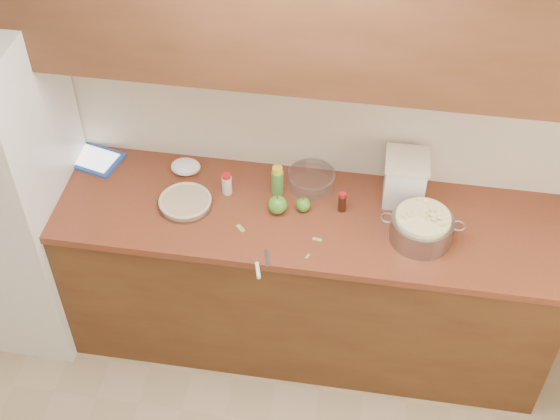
% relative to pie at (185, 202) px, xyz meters
% --- Properties ---
extents(counter_run, '(2.64, 0.68, 0.92)m').
position_rel_pie_xyz_m(counter_run, '(0.48, 0.03, -0.48)').
color(counter_run, '#563518').
rests_on(counter_run, ground).
extents(pie, '(0.26, 0.26, 0.04)m').
position_rel_pie_xyz_m(pie, '(0.00, 0.00, 0.00)').
color(pie, silver).
rests_on(pie, counter_run).
extents(colander, '(0.38, 0.28, 0.14)m').
position_rel_pie_xyz_m(colander, '(1.10, -0.04, 0.05)').
color(colander, gray).
rests_on(colander, counter_run).
extents(flour_canister, '(0.21, 0.21, 0.25)m').
position_rel_pie_xyz_m(flour_canister, '(1.01, 0.21, 0.10)').
color(flour_canister, white).
rests_on(flour_canister, counter_run).
extents(tablet, '(0.29, 0.25, 0.02)m').
position_rel_pie_xyz_m(tablet, '(-0.53, 0.24, -0.01)').
color(tablet, '#2148A2').
rests_on(tablet, counter_run).
extents(paring_knife, '(0.07, 0.18, 0.02)m').
position_rel_pie_xyz_m(paring_knife, '(0.41, -0.34, -0.01)').
color(paring_knife, gray).
rests_on(paring_knife, counter_run).
extents(lemon_bottle, '(0.06, 0.06, 0.16)m').
position_rel_pie_xyz_m(lemon_bottle, '(0.41, 0.16, 0.05)').
color(lemon_bottle, '#4C8C38').
rests_on(lemon_bottle, counter_run).
extents(cinnamon_shaker, '(0.05, 0.05, 0.12)m').
position_rel_pie_xyz_m(cinnamon_shaker, '(0.18, 0.12, 0.03)').
color(cinnamon_shaker, beige).
rests_on(cinnamon_shaker, counter_run).
extents(vanilla_bottle, '(0.04, 0.04, 0.11)m').
position_rel_pie_xyz_m(vanilla_bottle, '(0.73, 0.09, 0.03)').
color(vanilla_bottle, black).
rests_on(vanilla_bottle, counter_run).
extents(mixing_bowl, '(0.23, 0.23, 0.09)m').
position_rel_pie_xyz_m(mixing_bowl, '(0.57, 0.23, 0.02)').
color(mixing_bowl, silver).
rests_on(mixing_bowl, counter_run).
extents(paper_towel, '(0.18, 0.17, 0.06)m').
position_rel_pie_xyz_m(paper_towel, '(-0.06, 0.23, 0.01)').
color(paper_towel, white).
rests_on(paper_towel, counter_run).
extents(apple_left, '(0.09, 0.09, 0.10)m').
position_rel_pie_xyz_m(apple_left, '(0.44, 0.03, 0.02)').
color(apple_left, '#478B26').
rests_on(apple_left, counter_run).
extents(apple_center, '(0.07, 0.07, 0.08)m').
position_rel_pie_xyz_m(apple_center, '(0.55, 0.06, 0.01)').
color(apple_center, '#478B26').
rests_on(apple_center, counter_run).
extents(peel_a, '(0.02, 0.03, 0.00)m').
position_rel_pie_xyz_m(peel_a, '(0.61, -0.23, -0.02)').
color(peel_a, '#7DA751').
rests_on(peel_a, counter_run).
extents(peel_b, '(0.05, 0.02, 0.00)m').
position_rel_pie_xyz_m(peel_b, '(0.64, -0.12, -0.02)').
color(peel_b, '#7DA751').
rests_on(peel_b, counter_run).
extents(peel_c, '(0.05, 0.05, 0.00)m').
position_rel_pie_xyz_m(peel_c, '(0.29, -0.11, -0.02)').
color(peel_c, '#7DA751').
rests_on(peel_c, counter_run).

